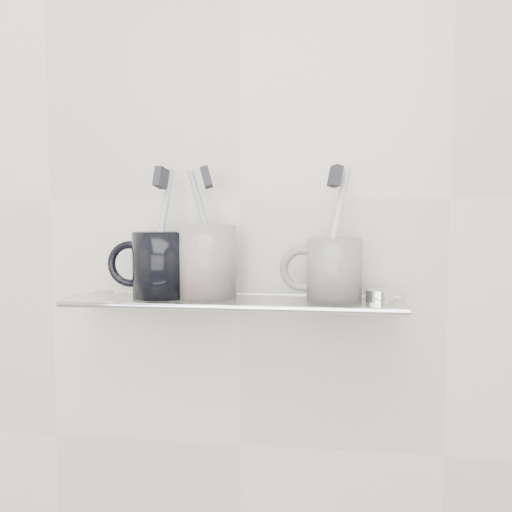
% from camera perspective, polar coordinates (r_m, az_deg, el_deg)
% --- Properties ---
extents(wall_back, '(2.50, 0.00, 2.50)m').
position_cam_1_polar(wall_back, '(0.90, -1.59, 5.72)').
color(wall_back, beige).
rests_on(wall_back, ground).
extents(shelf_glass, '(0.50, 0.12, 0.01)m').
position_cam_1_polar(shelf_glass, '(0.85, -2.26, -4.57)').
color(shelf_glass, silver).
rests_on(shelf_glass, wall_back).
extents(shelf_rail, '(0.50, 0.01, 0.01)m').
position_cam_1_polar(shelf_rail, '(0.80, -2.98, -5.19)').
color(shelf_rail, silver).
rests_on(shelf_rail, shelf_glass).
extents(bracket_left, '(0.02, 0.03, 0.02)m').
position_cam_1_polar(bracket_left, '(0.96, -14.23, -4.38)').
color(bracket_left, silver).
rests_on(bracket_left, wall_back).
extents(bracket_right, '(0.02, 0.03, 0.02)m').
position_cam_1_polar(bracket_right, '(0.89, 11.76, -5.01)').
color(bracket_right, silver).
rests_on(bracket_right, wall_back).
extents(mug_left, '(0.12, 0.12, 0.10)m').
position_cam_1_polar(mug_left, '(0.88, -9.39, -0.84)').
color(mug_left, black).
rests_on(mug_left, shelf_glass).
extents(mug_left_handle, '(0.07, 0.01, 0.07)m').
position_cam_1_polar(mug_left_handle, '(0.90, -12.48, -0.79)').
color(mug_left_handle, black).
rests_on(mug_left_handle, mug_left).
extents(toothbrush_left, '(0.03, 0.06, 0.19)m').
position_cam_1_polar(toothbrush_left, '(0.88, -9.44, 2.50)').
color(toothbrush_left, '#ACB2CB').
rests_on(toothbrush_left, mug_left).
extents(bristles_left, '(0.02, 0.03, 0.03)m').
position_cam_1_polar(bristles_left, '(0.88, -9.50, 7.73)').
color(bristles_left, '#292933').
rests_on(bristles_left, toothbrush_left).
extents(mug_center, '(0.10, 0.10, 0.11)m').
position_cam_1_polar(mug_center, '(0.86, -4.92, -0.59)').
color(mug_center, silver).
rests_on(mug_center, shelf_glass).
extents(mug_center_handle, '(0.08, 0.01, 0.08)m').
position_cam_1_polar(mug_center_handle, '(0.87, -8.14, -0.55)').
color(mug_center_handle, silver).
rests_on(mug_center_handle, mug_center).
extents(toothbrush_center, '(0.07, 0.03, 0.18)m').
position_cam_1_polar(toothbrush_center, '(0.86, -4.94, 2.50)').
color(toothbrush_center, '#8B92AC').
rests_on(toothbrush_center, mug_center).
extents(bristles_center, '(0.02, 0.03, 0.04)m').
position_cam_1_polar(bristles_center, '(0.86, -4.98, 7.85)').
color(bristles_center, '#292933').
rests_on(bristles_center, toothbrush_center).
extents(mug_right, '(0.09, 0.09, 0.09)m').
position_cam_1_polar(mug_right, '(0.84, 7.83, -1.35)').
color(mug_right, silver).
rests_on(mug_right, shelf_glass).
extents(mug_right_handle, '(0.07, 0.01, 0.07)m').
position_cam_1_polar(mug_right_handle, '(0.84, 4.66, -1.32)').
color(mug_right_handle, silver).
rests_on(mug_right_handle, mug_right).
extents(toothbrush_right, '(0.05, 0.05, 0.19)m').
position_cam_1_polar(toothbrush_right, '(0.84, 7.87, 2.43)').
color(toothbrush_right, white).
rests_on(toothbrush_right, mug_right).
extents(bristles_right, '(0.03, 0.03, 0.03)m').
position_cam_1_polar(bristles_right, '(0.84, 7.93, 7.91)').
color(bristles_right, '#292933').
rests_on(bristles_right, toothbrush_right).
extents(chrome_cap, '(0.04, 0.04, 0.02)m').
position_cam_1_polar(chrome_cap, '(0.85, 12.28, -3.90)').
color(chrome_cap, silver).
rests_on(chrome_cap, shelf_glass).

